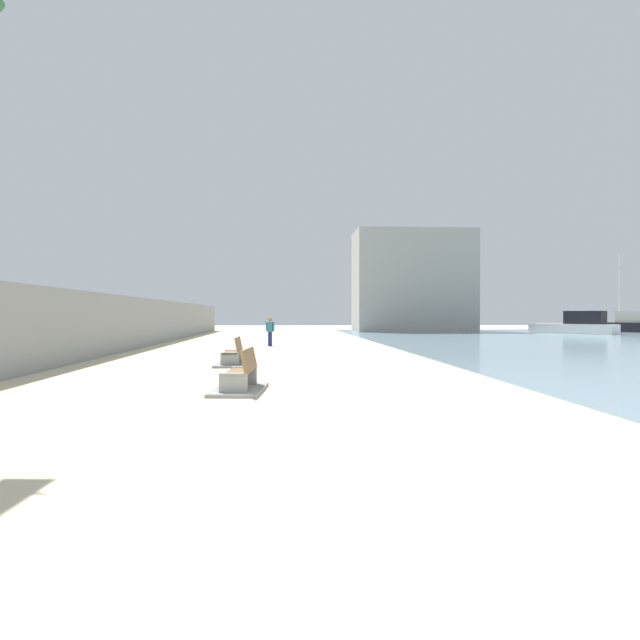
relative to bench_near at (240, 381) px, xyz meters
The scene contains 8 objects.
ground_plane 14.84m from the bench_near, 87.32° to the left, with size 120.00×120.00×0.00m, color beige.
seawall 16.34m from the bench_near, 114.66° to the left, with size 0.80×64.00×2.64m, color gray.
bench_near is the anchor object (origin of this frame).
bench_far 6.45m from the bench_near, 96.75° to the left, with size 1.11×2.11×0.98m.
person_walking 17.58m from the bench_near, 89.15° to the left, with size 0.48×0.30×1.59m.
boat_nearest 44.14m from the bench_near, 51.81° to the left, with size 5.62×7.27×2.04m.
boat_mid_bay 51.84m from the bench_near, 48.24° to the left, with size 4.87×6.25×7.75m.
harbor_building 45.43m from the bench_near, 71.47° to the left, with size 12.00×6.00×10.32m, color #9E9E99.
Camera 1 is at (0.28, -9.31, 1.76)m, focal length 30.50 mm.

